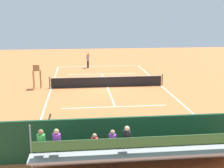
% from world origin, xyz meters
% --- Properties ---
extents(ground_plane, '(60.00, 60.00, 0.00)m').
position_xyz_m(ground_plane, '(0.00, 0.00, 0.00)').
color(ground_plane, '#C66B38').
extents(court_line_markings, '(10.10, 22.20, 0.01)m').
position_xyz_m(court_line_markings, '(0.00, -0.04, 0.00)').
color(court_line_markings, white).
rests_on(court_line_markings, ground).
extents(tennis_net, '(10.30, 0.10, 1.07)m').
position_xyz_m(tennis_net, '(0.00, 0.00, 0.50)').
color(tennis_net, black).
rests_on(tennis_net, ground).
extents(backdrop_wall, '(18.00, 0.16, 2.00)m').
position_xyz_m(backdrop_wall, '(0.00, 14.00, 1.00)').
color(backdrop_wall, '#194228').
rests_on(backdrop_wall, ground).
extents(bleacher_stand, '(9.06, 2.40, 2.48)m').
position_xyz_m(bleacher_stand, '(0.20, 15.38, 0.94)').
color(bleacher_stand, '#9EA0A5').
rests_on(bleacher_stand, ground).
extents(umpire_chair, '(0.67, 0.67, 2.14)m').
position_xyz_m(umpire_chair, '(6.20, -0.15, 1.31)').
color(umpire_chair, olive).
rests_on(umpire_chair, ground).
extents(courtside_bench, '(1.80, 0.40, 0.93)m').
position_xyz_m(courtside_bench, '(-2.24, 13.27, 0.56)').
color(courtside_bench, '#9E754C').
rests_on(courtside_bench, ground).
extents(equipment_bag, '(0.90, 0.36, 0.36)m').
position_xyz_m(equipment_bag, '(-0.28, 13.40, 0.18)').
color(equipment_bag, '#334C8C').
rests_on(equipment_bag, ground).
extents(tennis_player, '(0.46, 0.56, 1.93)m').
position_xyz_m(tennis_player, '(1.36, -10.08, 1.02)').
color(tennis_player, black).
rests_on(tennis_player, ground).
extents(tennis_racket, '(0.40, 0.58, 0.03)m').
position_xyz_m(tennis_racket, '(1.90, -10.50, 0.01)').
color(tennis_racket, black).
rests_on(tennis_racket, ground).
extents(tennis_ball_near, '(0.07, 0.07, 0.07)m').
position_xyz_m(tennis_ball_near, '(2.57, -7.35, 0.03)').
color(tennis_ball_near, '#CCDB33').
rests_on(tennis_ball_near, ground).
extents(tennis_ball_far, '(0.07, 0.07, 0.07)m').
position_xyz_m(tennis_ball_far, '(1.26, -8.90, 0.03)').
color(tennis_ball_far, '#CCDB33').
rests_on(tennis_ball_far, ground).
extents(line_judge, '(0.42, 0.55, 1.93)m').
position_xyz_m(line_judge, '(3.96, 13.08, 1.02)').
color(line_judge, '#232328').
rests_on(line_judge, ground).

